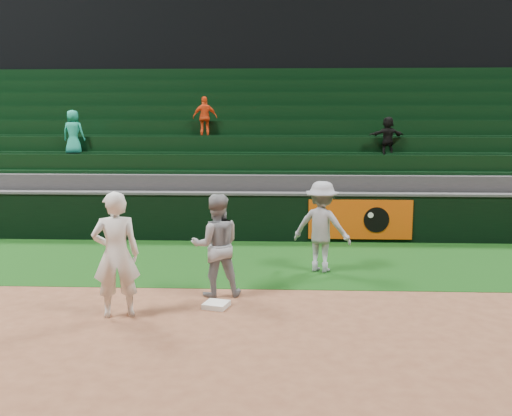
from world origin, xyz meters
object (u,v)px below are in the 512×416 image
Objects in this scene: first_baseman at (116,255)px; baserunner at (216,245)px; base_coach at (322,227)px; first_base at (216,305)px.

first_baseman is 1.85m from baserunner.
first_baseman is at bearing 60.29° from base_coach.
baserunner is 2.60m from base_coach.
first_base is 1.86m from first_baseman.
base_coach is at bearing -155.63° from first_baseman.
first_base is at bearing 84.19° from baserunner.
base_coach is at bearing 51.07° from first_base.
base_coach is (3.41, 2.84, -0.07)m from first_baseman.
baserunner reaches higher than first_base.
baserunner is 0.98× the size of base_coach.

